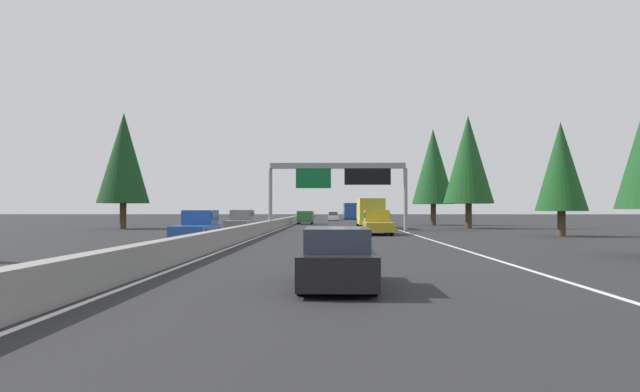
% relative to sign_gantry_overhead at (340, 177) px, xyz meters
% --- Properties ---
extents(ground_plane, '(320.00, 320.00, 0.00)m').
position_rel_sign_gantry_overhead_xyz_m(ground_plane, '(9.93, 6.04, -4.89)').
color(ground_plane, '#262628').
extents(median_barrier, '(180.00, 0.56, 0.90)m').
position_rel_sign_gantry_overhead_xyz_m(median_barrier, '(29.93, 6.34, -4.44)').
color(median_barrier, gray).
rests_on(median_barrier, ground).
extents(shoulder_stripe_right, '(160.00, 0.16, 0.01)m').
position_rel_sign_gantry_overhead_xyz_m(shoulder_stripe_right, '(19.93, -5.48, -4.88)').
color(shoulder_stripe_right, silver).
rests_on(shoulder_stripe_right, ground).
extents(shoulder_stripe_median, '(160.00, 0.16, 0.01)m').
position_rel_sign_gantry_overhead_xyz_m(shoulder_stripe_median, '(19.93, 5.79, -4.88)').
color(shoulder_stripe_median, silver).
rests_on(shoulder_stripe_median, ground).
extents(sign_gantry_overhead, '(0.50, 12.68, 6.14)m').
position_rel_sign_gantry_overhead_xyz_m(sign_gantry_overhead, '(0.00, 0.00, 0.00)').
color(sign_gantry_overhead, gray).
rests_on(sign_gantry_overhead, ground).
extents(sedan_mid_center, '(4.40, 1.80, 1.47)m').
position_rel_sign_gantry_overhead_xyz_m(sedan_mid_center, '(-37.86, 0.60, -4.21)').
color(sedan_mid_center, black).
rests_on(sedan_mid_center, ground).
extents(pickup_mid_right, '(5.60, 2.00, 1.86)m').
position_rel_sign_gantry_overhead_xyz_m(pickup_mid_right, '(-8.11, -2.75, -3.97)').
color(pickup_mid_right, '#AD931E').
rests_on(pickup_mid_right, ground).
extents(minivan_mid_left, '(5.00, 1.95, 1.69)m').
position_rel_sign_gantry_overhead_xyz_m(minivan_mid_left, '(21.92, 4.14, -3.94)').
color(minivan_mid_left, '#2D6B38').
rests_on(minivan_mid_left, ground).
extents(sedan_distant_a, '(4.40, 1.80, 1.47)m').
position_rel_sign_gantry_overhead_xyz_m(sedan_distant_a, '(45.18, 0.48, -4.21)').
color(sedan_distant_a, white).
rests_on(sedan_distant_a, ground).
extents(box_truck_distant_b, '(8.50, 2.40, 2.95)m').
position_rel_sign_gantry_overhead_xyz_m(box_truck_distant_b, '(5.35, -3.10, -3.28)').
color(box_truck_distant_b, gold).
rests_on(box_truck_distant_b, ground).
extents(bus_far_right, '(11.50, 2.55, 3.10)m').
position_rel_sign_gantry_overhead_xyz_m(bus_far_right, '(59.98, -2.89, -3.17)').
color(bus_far_right, '#1E4793').
rests_on(bus_far_right, ground).
extents(oncoming_near, '(5.60, 2.00, 1.86)m').
position_rel_sign_gantry_overhead_xyz_m(oncoming_near, '(-17.05, 8.93, -3.97)').
color(oncoming_near, '#1E4793').
rests_on(oncoming_near, ground).
extents(oncoming_far, '(5.60, 2.00, 1.86)m').
position_rel_sign_gantry_overhead_xyz_m(oncoming_far, '(-1.35, 8.79, -3.97)').
color(oncoming_far, slate).
rests_on(oncoming_far, ground).
extents(conifer_right_near, '(3.59, 3.59, 8.15)m').
position_rel_sign_gantry_overhead_xyz_m(conifer_right_near, '(-11.11, -15.57, 0.06)').
color(conifer_right_near, '#4C3823').
rests_on(conifer_right_near, ground).
extents(conifer_right_mid, '(5.01, 5.01, 11.38)m').
position_rel_sign_gantry_overhead_xyz_m(conifer_right_mid, '(5.54, -12.99, 2.03)').
color(conifer_right_mid, '#4C3823').
rests_on(conifer_right_mid, ground).
extents(conifer_right_far, '(5.13, 5.13, 11.66)m').
position_rel_sign_gantry_overhead_xyz_m(conifer_right_far, '(17.25, -11.55, 2.20)').
color(conifer_right_far, '#4C3823').
rests_on(conifer_right_far, ground).
extents(conifer_left_near, '(5.05, 5.05, 11.49)m').
position_rel_sign_gantry_overhead_xyz_m(conifer_left_near, '(3.91, 21.32, 2.09)').
color(conifer_left_near, '#4C3823').
rests_on(conifer_left_near, ground).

